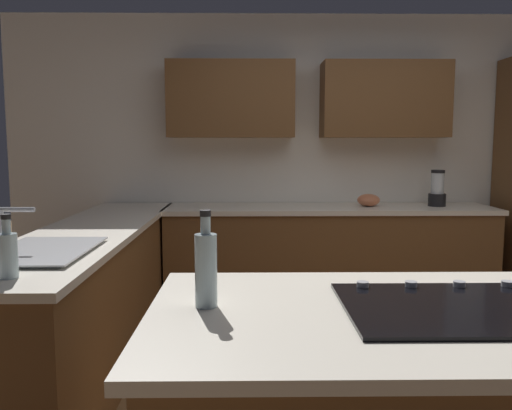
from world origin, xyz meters
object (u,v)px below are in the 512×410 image
at_px(blender, 437,191).
at_px(dish_soap_bottle, 8,253).
at_px(oil_bottle, 206,267).
at_px(sink_unit, 41,250).
at_px(mixing_bowl, 369,200).
at_px(cooktop, 459,307).

relative_size(blender, dish_soap_bottle, 1.21).
bearing_deg(oil_bottle, sink_unit, -44.26).
bearing_deg(oil_bottle, dish_soap_bottle, -24.97).
distance_m(mixing_bowl, dish_soap_bottle, 3.16).
bearing_deg(cooktop, mixing_bowl, -97.05).
bearing_deg(cooktop, dish_soap_bottle, -14.41).
bearing_deg(mixing_bowl, dish_soap_bottle, 50.33).
relative_size(sink_unit, cooktop, 0.92).
xyz_separation_m(sink_unit, cooktop, (-1.72, 0.91, -0.01)).
xyz_separation_m(sink_unit, blender, (-2.68, -1.96, 0.12)).
relative_size(sink_unit, dish_soap_bottle, 2.67).
relative_size(sink_unit, oil_bottle, 2.15).
height_order(blender, mixing_bowl, blender).
bearing_deg(sink_unit, cooktop, 152.23).
bearing_deg(blender, dish_soap_bottle, 42.91).
height_order(blender, oil_bottle, oil_bottle).
height_order(sink_unit, oil_bottle, oil_bottle).
distance_m(blender, oil_bottle, 3.34).
bearing_deg(blender, mixing_bowl, 0.00).
distance_m(dish_soap_bottle, oil_bottle, 0.92).
distance_m(cooktop, mixing_bowl, 2.89).
xyz_separation_m(cooktop, oil_bottle, (0.83, -0.04, 0.13)).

